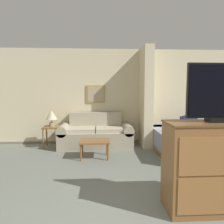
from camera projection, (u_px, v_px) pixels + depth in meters
name	position (u px, v px, depth m)	size (l,w,h in m)	color
wall_back	(106.00, 97.00, 6.12)	(7.09, 0.16, 2.60)	beige
wall_partition_pillar	(146.00, 97.00, 5.75)	(0.24, 0.75, 2.60)	beige
couch	(96.00, 135.00, 5.72)	(1.91, 0.84, 0.88)	tan
coffee_table	(95.00, 143.00, 4.78)	(0.65, 0.48, 0.39)	brown
side_table	(52.00, 130.00, 5.61)	(0.43, 0.43, 0.55)	brown
table_lamp	(52.00, 116.00, 5.57)	(0.29, 0.29, 0.42)	tan
tv_dresser	(215.00, 166.00, 2.69)	(1.23, 0.52, 1.11)	brown
tv	(218.00, 93.00, 2.60)	(0.77, 0.16, 0.70)	black
bed	(194.00, 141.00, 5.23)	(1.87, 2.06, 0.52)	brown
backpack	(188.00, 123.00, 5.19)	(0.34, 0.26, 0.37)	#232D4C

